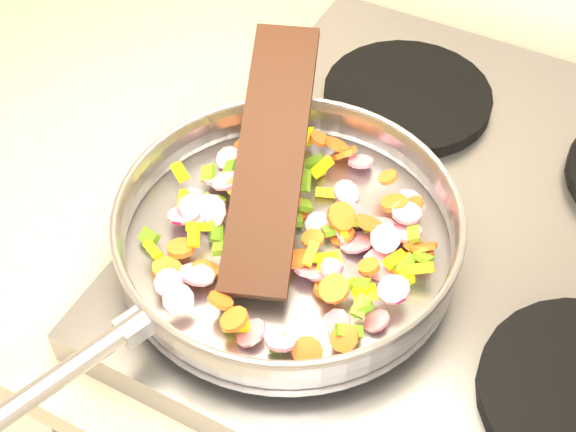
% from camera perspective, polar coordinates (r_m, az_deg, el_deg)
% --- Properties ---
extents(cooktop, '(0.60, 0.60, 0.04)m').
position_cam_1_polar(cooktop, '(0.83, 13.52, -1.76)').
color(cooktop, '#939399').
rests_on(cooktop, counter_top).
extents(grate_fl, '(0.19, 0.19, 0.02)m').
position_cam_1_polar(grate_fl, '(0.74, 0.27, -3.87)').
color(grate_fl, black).
rests_on(grate_fl, cooktop).
extents(grate_bl, '(0.19, 0.19, 0.02)m').
position_cam_1_polar(grate_bl, '(0.93, 8.48, 8.41)').
color(grate_bl, black).
rests_on(grate_bl, cooktop).
extents(saute_pan, '(0.35, 0.51, 0.05)m').
position_cam_1_polar(saute_pan, '(0.73, -0.15, -0.92)').
color(saute_pan, '#9E9EA5').
rests_on(saute_pan, grate_fl).
extents(vegetable_heap, '(0.28, 0.27, 0.05)m').
position_cam_1_polar(vegetable_heap, '(0.74, 0.80, -0.93)').
color(vegetable_heap, '#C0124A').
rests_on(vegetable_heap, saute_pan).
extents(wooden_spatula, '(0.15, 0.26, 0.11)m').
position_cam_1_polar(wooden_spatula, '(0.73, -1.20, 4.38)').
color(wooden_spatula, black).
rests_on(wooden_spatula, saute_pan).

